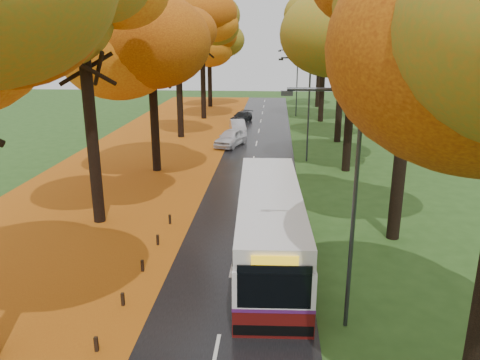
# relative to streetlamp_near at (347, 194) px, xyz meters

# --- Properties ---
(road) EXTENTS (6.50, 90.00, 0.04)m
(road) POSITION_rel_streetlamp_near_xyz_m (-3.95, 17.00, -4.69)
(road) COLOR black
(road) RESTS_ON ground
(centre_line) EXTENTS (0.12, 90.00, 0.01)m
(centre_line) POSITION_rel_streetlamp_near_xyz_m (-3.95, 17.00, -4.67)
(centre_line) COLOR silver
(centre_line) RESTS_ON road
(leaf_verge) EXTENTS (12.00, 90.00, 0.02)m
(leaf_verge) POSITION_rel_streetlamp_near_xyz_m (-12.95, 17.00, -4.70)
(leaf_verge) COLOR #95410D
(leaf_verge) RESTS_ON ground
(leaf_drift) EXTENTS (0.90, 90.00, 0.01)m
(leaf_drift) POSITION_rel_streetlamp_near_xyz_m (-7.00, 17.00, -4.67)
(leaf_drift) COLOR #B26012
(leaf_drift) RESTS_ON road
(trees_left) EXTENTS (9.20, 74.00, 13.88)m
(trees_left) POSITION_rel_streetlamp_near_xyz_m (-11.13, 19.06, 4.82)
(trees_left) COLOR black
(trees_left) RESTS_ON ground
(trees_right) EXTENTS (9.30, 74.20, 13.96)m
(trees_right) POSITION_rel_streetlamp_near_xyz_m (3.24, 18.91, 4.98)
(trees_right) COLOR black
(trees_right) RESTS_ON ground
(streetlamp_near) EXTENTS (2.45, 0.18, 8.00)m
(streetlamp_near) POSITION_rel_streetlamp_near_xyz_m (0.00, 0.00, 0.00)
(streetlamp_near) COLOR #333538
(streetlamp_near) RESTS_ON ground
(streetlamp_mid) EXTENTS (2.45, 0.18, 8.00)m
(streetlamp_mid) POSITION_rel_streetlamp_near_xyz_m (0.00, 22.00, 0.00)
(streetlamp_mid) COLOR #333538
(streetlamp_mid) RESTS_ON ground
(streetlamp_far) EXTENTS (2.45, 0.18, 8.00)m
(streetlamp_far) POSITION_rel_streetlamp_near_xyz_m (0.00, 44.00, 0.00)
(streetlamp_far) COLOR #333538
(streetlamp_far) RESTS_ON ground
(bus) EXTENTS (3.13, 11.77, 3.07)m
(bus) POSITION_rel_streetlamp_near_xyz_m (-2.42, 4.81, -3.06)
(bus) COLOR #540E0D
(bus) RESTS_ON road
(car_white) EXTENTS (3.03, 4.73, 1.50)m
(car_white) POSITION_rel_streetlamp_near_xyz_m (-6.19, 26.79, -3.92)
(car_white) COLOR white
(car_white) RESTS_ON road
(car_silver) EXTENTS (2.10, 4.21, 1.33)m
(car_silver) POSITION_rel_streetlamp_near_xyz_m (-6.05, 32.70, -4.01)
(car_silver) COLOR #ADAFB5
(car_silver) RESTS_ON road
(car_dark) EXTENTS (2.72, 4.23, 1.14)m
(car_dark) POSITION_rel_streetlamp_near_xyz_m (-6.15, 39.26, -4.10)
(car_dark) COLOR black
(car_dark) RESTS_ON road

